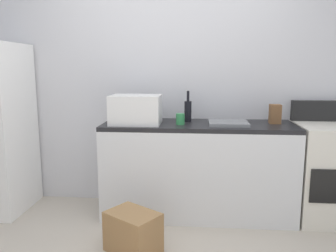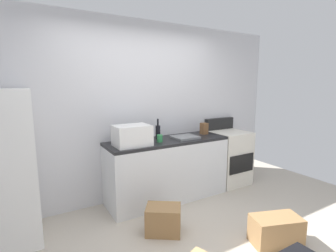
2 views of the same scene
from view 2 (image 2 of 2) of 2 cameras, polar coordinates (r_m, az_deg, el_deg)
ground_plane at (r=2.94m, az=7.46°, el=-25.76°), size 6.00×6.00×0.00m
wall_back at (r=3.76m, az=-6.78°, el=3.38°), size 5.00×0.10×2.60m
kitchen_counter at (r=3.78m, az=-0.11°, el=-9.76°), size 1.80×0.60×0.90m
stove_oven at (r=4.49m, az=13.50°, el=-6.69°), size 0.60×0.61×1.10m
microwave at (r=3.31m, az=-8.17°, el=-2.13°), size 0.46×0.34×0.27m
sink_basin at (r=3.75m, az=3.88°, el=-2.54°), size 0.36×0.32×0.03m
wine_bottle at (r=3.67m, az=-2.31°, el=-1.30°), size 0.07×0.07×0.30m
coffee_mug at (r=3.50m, az=-1.89°, el=-2.82°), size 0.08×0.08×0.10m
knife_block at (r=4.08m, az=8.18°, el=-0.57°), size 0.10×0.10×0.18m
cardboard_box_large at (r=3.13m, az=23.27°, el=-20.90°), size 0.58×0.44×0.30m
cardboard_box_small at (r=3.08m, az=-1.06°, el=-20.45°), size 0.48×0.45×0.32m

